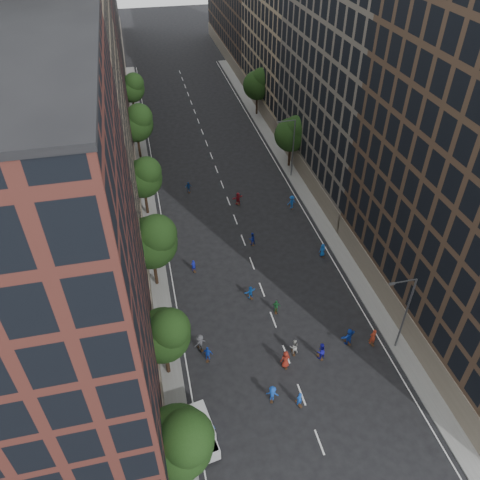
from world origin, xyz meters
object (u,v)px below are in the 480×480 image
(skater_1, at_px, (299,399))
(streetlamp_far, at_px, (292,145))
(streetlamp_near, at_px, (404,310))
(cargo_van, at_px, (201,432))
(skater_0, at_px, (210,429))
(skater_2, at_px, (321,351))

(skater_1, bearing_deg, streetlamp_far, -125.61)
(streetlamp_near, distance_m, cargo_van, 20.73)
(skater_0, height_order, skater_2, skater_2)
(streetlamp_far, relative_size, cargo_van, 2.00)
(streetlamp_far, relative_size, skater_1, 5.77)
(cargo_van, relative_size, skater_2, 2.41)
(skater_1, bearing_deg, skater_0, -12.11)
(streetlamp_far, xyz_separation_m, skater_2, (-7.38, -32.59, -4.23))
(streetlamp_near, relative_size, skater_1, 5.77)
(streetlamp_near, xyz_separation_m, streetlamp_far, (0.00, 33.00, 0.00))
(streetlamp_near, bearing_deg, skater_0, -165.65)
(streetlamp_near, bearing_deg, skater_1, -160.57)
(skater_1, height_order, skater_2, skater_2)
(skater_2, bearing_deg, skater_0, 8.39)
(cargo_van, distance_m, skater_2, 13.50)
(skater_2, bearing_deg, streetlamp_far, -118.88)
(streetlamp_near, distance_m, skater_0, 19.95)
(cargo_van, height_order, skater_2, cargo_van)
(streetlamp_near, height_order, skater_2, streetlamp_near)
(streetlamp_far, relative_size, skater_0, 5.33)
(streetlamp_near, xyz_separation_m, skater_2, (-7.38, 0.41, -4.23))
(skater_1, bearing_deg, cargo_van, -10.71)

